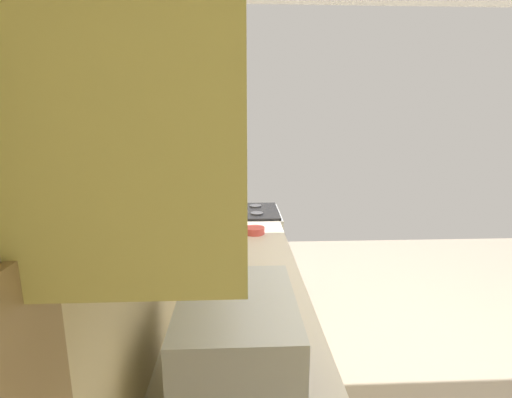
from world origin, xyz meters
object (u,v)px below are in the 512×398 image
object	(u,v)px
oven_range	(243,257)
microwave	(238,344)
kettle	(264,292)
bowl	(255,230)

from	to	relation	value
oven_range	microwave	distance (m)	2.29
microwave	kettle	size ratio (longest dim) A/B	2.99
oven_range	bowl	size ratio (longest dim) A/B	7.09
bowl	kettle	size ratio (longest dim) A/B	0.91
bowl	kettle	bearing A→B (deg)	180.00
kettle	bowl	bearing A→B (deg)	0.00
microwave	bowl	bearing A→B (deg)	-4.27
kettle	microwave	bearing A→B (deg)	167.27
microwave	kettle	xyz separation A→B (m)	(0.53, -0.12, -0.09)
oven_range	bowl	xyz separation A→B (m)	(-0.62, -0.08, 0.45)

